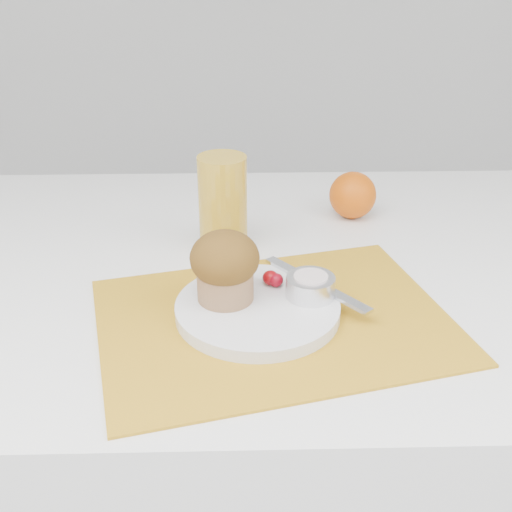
{
  "coord_description": "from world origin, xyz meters",
  "views": [
    {
      "loc": [
        -0.04,
        -0.83,
        1.21
      ],
      "look_at": [
        -0.02,
        -0.03,
        0.8
      ],
      "focal_mm": 45.0,
      "sensor_mm": 36.0,
      "label": 1
    }
  ],
  "objects_px": {
    "juice_glass": "(223,203)",
    "muffin": "(225,266)",
    "plate": "(258,309)",
    "orange": "(353,195)",
    "table": "(266,444)"
  },
  "relations": [
    {
      "from": "plate",
      "to": "orange",
      "type": "bearing_deg",
      "value": 61.56
    },
    {
      "from": "plate",
      "to": "orange",
      "type": "xyz_separation_m",
      "value": [
        0.18,
        0.33,
        0.03
      ]
    },
    {
      "from": "table",
      "to": "juice_glass",
      "type": "xyz_separation_m",
      "value": [
        -0.07,
        0.05,
        0.45
      ]
    },
    {
      "from": "plate",
      "to": "orange",
      "type": "height_order",
      "value": "orange"
    },
    {
      "from": "orange",
      "to": "muffin",
      "type": "distance_m",
      "value": 0.38
    },
    {
      "from": "table",
      "to": "juice_glass",
      "type": "bearing_deg",
      "value": 143.15
    },
    {
      "from": "juice_glass",
      "to": "table",
      "type": "bearing_deg",
      "value": -36.85
    },
    {
      "from": "plate",
      "to": "muffin",
      "type": "bearing_deg",
      "value": 161.25
    },
    {
      "from": "plate",
      "to": "muffin",
      "type": "xyz_separation_m",
      "value": [
        -0.04,
        0.01,
        0.06
      ]
    },
    {
      "from": "table",
      "to": "orange",
      "type": "distance_m",
      "value": 0.48
    },
    {
      "from": "juice_glass",
      "to": "muffin",
      "type": "height_order",
      "value": "juice_glass"
    },
    {
      "from": "plate",
      "to": "orange",
      "type": "relative_size",
      "value": 2.64
    },
    {
      "from": "plate",
      "to": "juice_glass",
      "type": "height_order",
      "value": "juice_glass"
    },
    {
      "from": "muffin",
      "to": "orange",
      "type": "bearing_deg",
      "value": 54.94
    },
    {
      "from": "table",
      "to": "plate",
      "type": "height_order",
      "value": "plate"
    }
  ]
}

